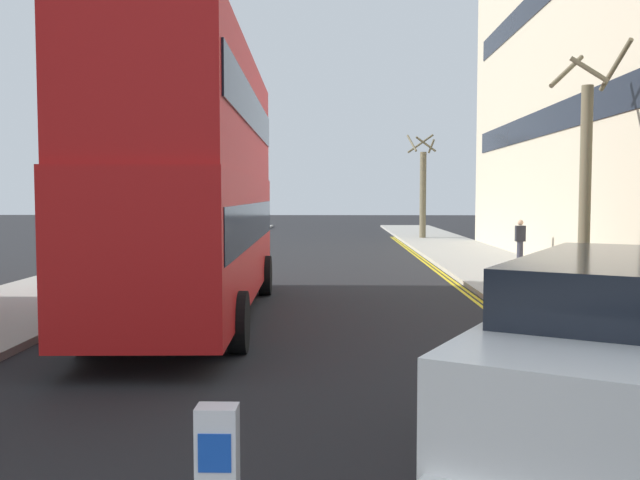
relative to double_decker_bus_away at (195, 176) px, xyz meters
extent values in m
cube|color=#ADA89E|center=(8.69, 3.10, -2.96)|extent=(4.00, 80.00, 0.14)
cube|color=#ADA89E|center=(-4.31, 3.10, -2.96)|extent=(4.00, 80.00, 0.14)
cube|color=yellow|center=(6.59, 1.10, -3.03)|extent=(0.10, 56.00, 0.01)
cube|color=yellow|center=(6.43, 1.10, -3.03)|extent=(0.10, 56.00, 0.01)
cube|color=white|center=(2.19, -10.07, -2.29)|extent=(0.28, 0.20, 0.95)
cube|color=blue|center=(2.19, -10.18, -2.10)|extent=(0.22, 0.01, 0.26)
cube|color=red|center=(0.00, 0.00, -1.29)|extent=(2.89, 10.88, 2.60)
cube|color=red|center=(0.00, 0.00, 1.26)|extent=(2.83, 10.67, 2.50)
cube|color=black|center=(0.00, 0.00, -0.99)|extent=(2.90, 10.45, 0.84)
cube|color=black|center=(0.00, 0.00, 1.36)|extent=(2.89, 10.24, 0.80)
cube|color=yellow|center=(-0.19, 5.37, 0.26)|extent=(2.00, 0.13, 0.44)
cube|color=maroon|center=(0.00, 0.00, 2.56)|extent=(2.60, 9.80, 0.10)
cylinder|color=black|center=(-1.37, 3.30, -2.51)|extent=(0.34, 1.05, 1.04)
cylinder|color=black|center=(1.13, 3.39, -2.51)|extent=(0.34, 1.05, 1.04)
cylinder|color=black|center=(-1.13, -3.39, -2.51)|extent=(0.34, 1.05, 1.04)
cylinder|color=black|center=(1.37, -3.30, -2.51)|extent=(0.34, 1.05, 1.04)
cube|color=white|center=(5.41, -9.06, -2.09)|extent=(3.90, 5.04, 1.50)
cube|color=black|center=(5.48, -8.92, -1.29)|extent=(2.95, 3.50, 0.76)
cube|color=orange|center=(5.41, -9.06, -2.04)|extent=(3.74, 4.72, 0.10)
cylinder|color=black|center=(5.31, -7.34, -2.69)|extent=(0.52, 0.70, 0.68)
cylinder|color=#2D2D38|center=(9.53, 10.01, -2.46)|extent=(0.22, 0.22, 0.85)
cube|color=#26262B|center=(9.53, 10.01, -1.76)|extent=(0.34, 0.22, 0.56)
sphere|color=tan|center=(9.53, 10.01, -1.37)|extent=(0.20, 0.20, 0.20)
cylinder|color=#6B6047|center=(8.07, 26.04, -0.38)|extent=(0.37, 0.37, 5.01)
cylinder|color=#6B6047|center=(8.55, 26.12, 2.46)|extent=(0.29, 1.03, 0.76)
cylinder|color=#6B6047|center=(7.99, 26.81, 2.66)|extent=(1.59, 0.28, 1.16)
cylinder|color=#6B6047|center=(7.37, 25.86, 2.63)|extent=(0.48, 1.46, 1.09)
cylinder|color=#6B6047|center=(8.14, 25.45, 2.54)|extent=(1.24, 0.26, 0.91)
cylinder|color=#6B6047|center=(9.23, 2.88, -0.28)|extent=(0.29, 0.29, 5.21)
cylinder|color=#6B6047|center=(9.94, 2.96, 2.82)|extent=(0.29, 1.47, 1.08)
cylinder|color=#6B6047|center=(8.87, 3.38, 2.76)|extent=(1.12, 0.85, 0.95)
cylinder|color=#6B6047|center=(9.11, 2.46, 2.63)|extent=(0.93, 0.37, 0.70)
cube|color=black|center=(10.67, 9.76, 2.31)|extent=(0.04, 24.64, 1.00)
camera|label=1|loc=(2.99, -14.60, -0.41)|focal=38.74mm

